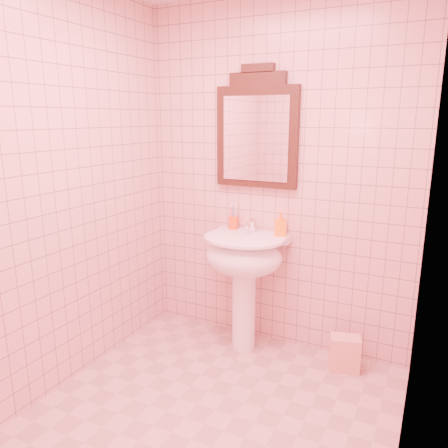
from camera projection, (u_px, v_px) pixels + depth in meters
The scene contains 8 objects.
floor at pixel (204, 424), 2.46m from camera, with size 2.20×2.20×0.00m, color #C8A090.
back_wall at pixel (276, 180), 3.12m from camera, with size 2.00×0.02×2.50m, color #DCA399.
pedestal_sink at pixel (244, 264), 3.12m from camera, with size 0.58×0.58×0.86m.
faucet at pixel (252, 225), 3.18m from camera, with size 0.04×0.16×0.11m.
mirror at pixel (257, 132), 3.08m from camera, with size 0.61×0.06×0.85m.
toothbrush_cup at pixel (233, 223), 3.28m from camera, with size 0.08×0.08×0.17m.
soap_dispenser at pixel (280, 224), 3.09m from camera, with size 0.08×0.08×0.17m, color orange.
towel at pixel (345, 353), 2.97m from camera, with size 0.20×0.13×0.24m, color #ECAB8B.
Camera 1 is at (1.04, -1.85, 1.68)m, focal length 35.00 mm.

